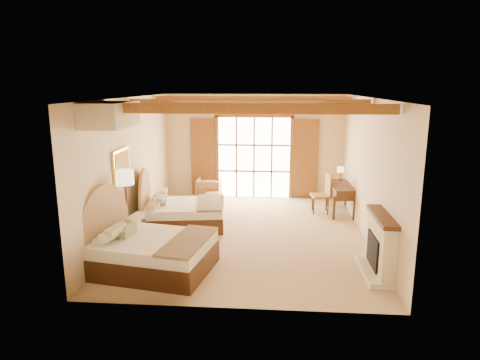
# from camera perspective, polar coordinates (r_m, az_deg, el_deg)

# --- Properties ---
(floor) EXTENTS (7.00, 7.00, 0.00)m
(floor) POSITION_cam_1_polar(r_m,az_deg,el_deg) (10.31, 0.94, -7.15)
(floor) COLOR tan
(floor) RESTS_ON ground
(wall_back) EXTENTS (5.50, 0.00, 5.50)m
(wall_back) POSITION_cam_1_polar(r_m,az_deg,el_deg) (13.33, 1.90, 4.49)
(wall_back) COLOR beige
(wall_back) RESTS_ON ground
(wall_left) EXTENTS (0.00, 7.00, 7.00)m
(wall_left) POSITION_cam_1_polar(r_m,az_deg,el_deg) (10.41, -14.32, 1.79)
(wall_left) COLOR beige
(wall_left) RESTS_ON ground
(wall_right) EXTENTS (0.00, 7.00, 7.00)m
(wall_right) POSITION_cam_1_polar(r_m,az_deg,el_deg) (10.10, 16.76, 1.31)
(wall_right) COLOR beige
(wall_right) RESTS_ON ground
(ceiling) EXTENTS (7.00, 7.00, 0.00)m
(ceiling) POSITION_cam_1_polar(r_m,az_deg,el_deg) (9.70, 1.01, 10.93)
(ceiling) COLOR #B67538
(ceiling) RESTS_ON ground
(ceiling_beams) EXTENTS (5.39, 4.60, 0.18)m
(ceiling_beams) POSITION_cam_1_polar(r_m,az_deg,el_deg) (9.71, 1.01, 10.22)
(ceiling_beams) COLOR olive
(ceiling_beams) RESTS_ON ceiling
(french_doors) EXTENTS (3.95, 0.08, 2.60)m
(french_doors) POSITION_cam_1_polar(r_m,az_deg,el_deg) (13.32, 1.88, 2.96)
(french_doors) COLOR white
(french_doors) RESTS_ON ground
(fireplace) EXTENTS (0.46, 1.40, 1.16)m
(fireplace) POSITION_cam_1_polar(r_m,az_deg,el_deg) (8.48, 18.08, -8.59)
(fireplace) COLOR beige
(fireplace) RESTS_ON ground
(painting) EXTENTS (0.06, 0.95, 0.75)m
(painting) POSITION_cam_1_polar(r_m,az_deg,el_deg) (9.67, -15.51, 1.82)
(painting) COLOR gold
(painting) RESTS_ON wall_left
(canopy_valance) EXTENTS (0.70, 1.40, 0.45)m
(canopy_valance) POSITION_cam_1_polar(r_m,az_deg,el_deg) (8.26, -16.94, 8.35)
(canopy_valance) COLOR beige
(canopy_valance) RESTS_ON ceiling
(bed_near) EXTENTS (2.42, 1.98, 1.42)m
(bed_near) POSITION_cam_1_polar(r_m,az_deg,el_deg) (8.45, -12.59, -8.94)
(bed_near) COLOR #422712
(bed_near) RESTS_ON floor
(bed_far) EXTENTS (2.18, 1.76, 1.30)m
(bed_far) POSITION_cam_1_polar(r_m,az_deg,el_deg) (10.83, -8.35, -4.11)
(bed_far) COLOR #422712
(bed_far) RESTS_ON floor
(nightstand) EXTENTS (0.49, 0.49, 0.54)m
(nightstand) POSITION_cam_1_polar(r_m,az_deg,el_deg) (9.82, -14.17, -6.88)
(nightstand) COLOR #422712
(nightstand) RESTS_ON floor
(floor_lamp) EXTENTS (0.37, 0.37, 1.74)m
(floor_lamp) POSITION_cam_1_polar(r_m,az_deg,el_deg) (9.29, -15.06, -0.30)
(floor_lamp) COLOR #322415
(floor_lamp) RESTS_ON floor
(armchair) EXTENTS (0.72, 0.75, 0.67)m
(armchair) POSITION_cam_1_polar(r_m,az_deg,el_deg) (13.21, -4.15, -1.20)
(armchair) COLOR tan
(armchair) RESTS_ON floor
(ottoman) EXTENTS (0.63, 0.63, 0.38)m
(ottoman) POSITION_cam_1_polar(r_m,az_deg,el_deg) (12.59, -3.49, -2.58)
(ottoman) COLOR #A6754D
(ottoman) RESTS_ON floor
(desk) EXTENTS (0.78, 1.53, 0.79)m
(desk) POSITION_cam_1_polar(r_m,az_deg,el_deg) (12.18, 13.24, -2.28)
(desk) COLOR #422712
(desk) RESTS_ON floor
(desk_chair) EXTENTS (0.56, 0.56, 1.10)m
(desk_chair) POSITION_cam_1_polar(r_m,az_deg,el_deg) (12.05, 10.78, -2.73)
(desk_chair) COLOR olive
(desk_chair) RESTS_ON floor
(desk_lamp) EXTENTS (0.19, 0.19, 0.38)m
(desk_lamp) POSITION_cam_1_polar(r_m,az_deg,el_deg) (12.60, 13.29, 1.29)
(desk_lamp) COLOR #322415
(desk_lamp) RESTS_ON desk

